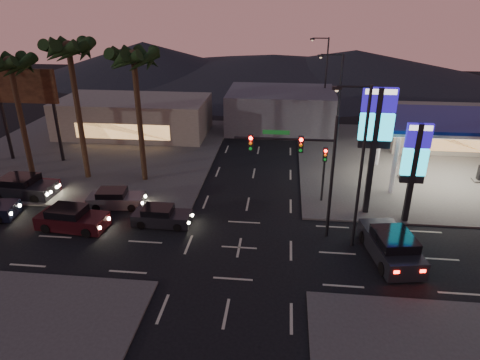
# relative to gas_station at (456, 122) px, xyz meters

# --- Properties ---
(ground) EXTENTS (140.00, 140.00, 0.00)m
(ground) POSITION_rel_gas_station_xyz_m (-16.00, -12.00, -5.08)
(ground) COLOR black
(ground) RESTS_ON ground
(corner_lot_ne) EXTENTS (24.00, 24.00, 0.12)m
(corner_lot_ne) POSITION_rel_gas_station_xyz_m (0.00, 4.00, -5.02)
(corner_lot_ne) COLOR #47443F
(corner_lot_ne) RESTS_ON ground
(corner_lot_nw) EXTENTS (24.00, 24.00, 0.12)m
(corner_lot_nw) POSITION_rel_gas_station_xyz_m (-32.00, 4.00, -5.02)
(corner_lot_nw) COLOR #47443F
(corner_lot_nw) RESTS_ON ground
(gas_station) EXTENTS (12.20, 8.20, 5.47)m
(gas_station) POSITION_rel_gas_station_xyz_m (0.00, 0.00, 0.00)
(gas_station) COLOR silver
(gas_station) RESTS_ON ground
(convenience_store) EXTENTS (10.00, 6.00, 4.00)m
(convenience_store) POSITION_rel_gas_station_xyz_m (2.00, 9.00, -3.08)
(convenience_store) COLOR #726B5B
(convenience_store) RESTS_ON ground
(pylon_sign_tall) EXTENTS (2.20, 0.35, 9.00)m
(pylon_sign_tall) POSITION_rel_gas_station_xyz_m (-7.50, -6.50, 1.31)
(pylon_sign_tall) COLOR black
(pylon_sign_tall) RESTS_ON ground
(pylon_sign_short) EXTENTS (1.60, 0.35, 7.00)m
(pylon_sign_short) POSITION_rel_gas_station_xyz_m (-5.00, -7.50, -0.42)
(pylon_sign_short) COLOR black
(pylon_sign_short) RESTS_ON ground
(traffic_signal_mast) EXTENTS (6.10, 0.39, 8.00)m
(traffic_signal_mast) POSITION_rel_gas_station_xyz_m (-12.24, -10.01, 0.15)
(traffic_signal_mast) COLOR black
(traffic_signal_mast) RESTS_ON ground
(pedestal_signal) EXTENTS (0.32, 0.39, 4.30)m
(pedestal_signal) POSITION_rel_gas_station_xyz_m (-10.50, -5.02, -2.16)
(pedestal_signal) COLOR black
(pedestal_signal) RESTS_ON ground
(streetlight_near) EXTENTS (2.14, 0.25, 10.00)m
(streetlight_near) POSITION_rel_gas_station_xyz_m (-9.21, -11.00, 0.64)
(streetlight_near) COLOR black
(streetlight_near) RESTS_ON ground
(streetlight_mid) EXTENTS (2.14, 0.25, 10.00)m
(streetlight_mid) POSITION_rel_gas_station_xyz_m (-9.21, 2.00, 0.64)
(streetlight_mid) COLOR black
(streetlight_mid) RESTS_ON ground
(streetlight_far) EXTENTS (2.14, 0.25, 10.00)m
(streetlight_far) POSITION_rel_gas_station_xyz_m (-9.21, 16.00, 0.64)
(streetlight_far) COLOR black
(streetlight_far) RESTS_ON ground
(palm_a) EXTENTS (4.41, 4.41, 10.86)m
(palm_a) POSITION_rel_gas_station_xyz_m (-25.00, -2.50, 4.35)
(palm_a) COLOR black
(palm_a) RESTS_ON ground
(palm_b) EXTENTS (4.41, 4.41, 11.46)m
(palm_b) POSITION_rel_gas_station_xyz_m (-30.00, -2.50, 4.89)
(palm_b) COLOR black
(palm_b) RESTS_ON ground
(palm_c) EXTENTS (4.41, 4.41, 10.26)m
(palm_c) POSITION_rel_gas_station_xyz_m (-35.00, -2.50, 3.80)
(palm_c) COLOR black
(palm_c) RESTS_ON ground
(billboard) EXTENTS (6.00, 0.30, 8.50)m
(billboard) POSITION_rel_gas_station_xyz_m (-36.50, 1.00, 1.25)
(billboard) COLOR black
(billboard) RESTS_ON ground
(building_far_west) EXTENTS (16.00, 8.00, 4.00)m
(building_far_west) POSITION_rel_gas_station_xyz_m (-30.00, 10.00, -3.08)
(building_far_west) COLOR #726B5B
(building_far_west) RESTS_ON ground
(building_far_mid) EXTENTS (12.00, 9.00, 4.40)m
(building_far_mid) POSITION_rel_gas_station_xyz_m (-14.00, 14.00, -2.88)
(building_far_mid) COLOR #4C4C51
(building_far_mid) RESTS_ON ground
(hill_left) EXTENTS (40.00, 40.00, 6.00)m
(hill_left) POSITION_rel_gas_station_xyz_m (-41.00, 48.00, -2.08)
(hill_left) COLOR black
(hill_left) RESTS_ON ground
(hill_right) EXTENTS (50.00, 50.00, 5.00)m
(hill_right) POSITION_rel_gas_station_xyz_m (-1.00, 48.00, -2.58)
(hill_right) COLOR black
(hill_right) RESTS_ON ground
(hill_center) EXTENTS (60.00, 60.00, 4.00)m
(hill_center) POSITION_rel_gas_station_xyz_m (-16.00, 48.00, -3.08)
(hill_center) COLOR black
(hill_center) RESTS_ON ground
(car_lane_a_front) EXTENTS (4.06, 1.78, 1.31)m
(car_lane_a_front) POSITION_rel_gas_station_xyz_m (-21.56, -9.66, -4.47)
(car_lane_a_front) COLOR black
(car_lane_a_front) RESTS_ON ground
(car_lane_a_mid) EXTENTS (4.81, 2.31, 1.53)m
(car_lane_a_mid) POSITION_rel_gas_station_xyz_m (-27.36, -10.80, -4.37)
(car_lane_a_mid) COLOR black
(car_lane_a_mid) RESTS_ON ground
(car_lane_b_front) EXTENTS (4.25, 2.07, 1.35)m
(car_lane_b_front) POSITION_rel_gas_station_xyz_m (-25.64, -7.41, -4.46)
(car_lane_b_front) COLOR #545456
(car_lane_b_front) RESTS_ON ground
(car_lane_b_mid) EXTENTS (5.08, 2.33, 1.62)m
(car_lane_b_mid) POSITION_rel_gas_station_xyz_m (-33.43, -6.53, -4.33)
(car_lane_b_mid) COLOR black
(car_lane_b_mid) RESTS_ON ground
(car_lane_b_rear) EXTENTS (4.84, 2.17, 1.55)m
(car_lane_b_rear) POSITION_rel_gas_station_xyz_m (-33.34, -6.13, -4.36)
(car_lane_b_rear) COLOR black
(car_lane_b_rear) RESTS_ON ground
(suv_station) EXTENTS (3.08, 5.58, 1.77)m
(suv_station) POSITION_rel_gas_station_xyz_m (-6.97, -12.16, -4.26)
(suv_station) COLOR black
(suv_station) RESTS_ON ground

